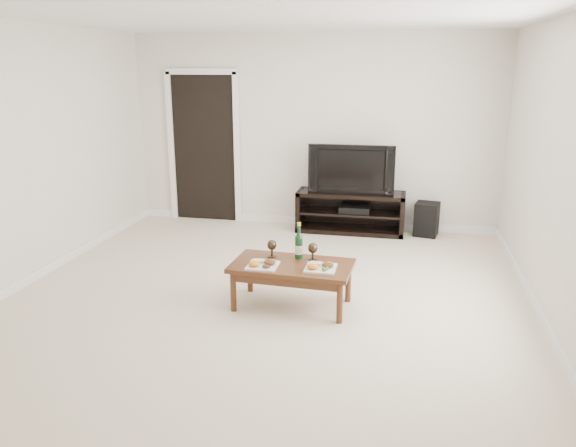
{
  "coord_description": "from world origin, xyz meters",
  "views": [
    {
      "loc": [
        1.23,
        -4.8,
        2.19
      ],
      "look_at": [
        0.17,
        0.32,
        0.7
      ],
      "focal_mm": 35.0,
      "sensor_mm": 36.0,
      "label": 1
    }
  ],
  "objects_px": {
    "coffee_table": "(292,285)",
    "television": "(352,168)",
    "subwoofer": "(427,219)",
    "media_console": "(350,212)"
  },
  "relations": [
    {
      "from": "subwoofer",
      "to": "coffee_table",
      "type": "xyz_separation_m",
      "value": [
        -1.3,
        -2.58,
        -0.01
      ]
    },
    {
      "from": "subwoofer",
      "to": "coffee_table",
      "type": "height_order",
      "value": "subwoofer"
    },
    {
      "from": "television",
      "to": "coffee_table",
      "type": "height_order",
      "value": "television"
    },
    {
      "from": "coffee_table",
      "to": "television",
      "type": "bearing_deg",
      "value": 83.37
    },
    {
      "from": "subwoofer",
      "to": "coffee_table",
      "type": "distance_m",
      "value": 2.88
    },
    {
      "from": "television",
      "to": "subwoofer",
      "type": "bearing_deg",
      "value": 1.4
    },
    {
      "from": "media_console",
      "to": "television",
      "type": "relative_size",
      "value": 1.28
    },
    {
      "from": "television",
      "to": "subwoofer",
      "type": "distance_m",
      "value": 1.2
    },
    {
      "from": "media_console",
      "to": "subwoofer",
      "type": "distance_m",
      "value": 1.0
    },
    {
      "from": "media_console",
      "to": "coffee_table",
      "type": "bearing_deg",
      "value": -96.63
    }
  ]
}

